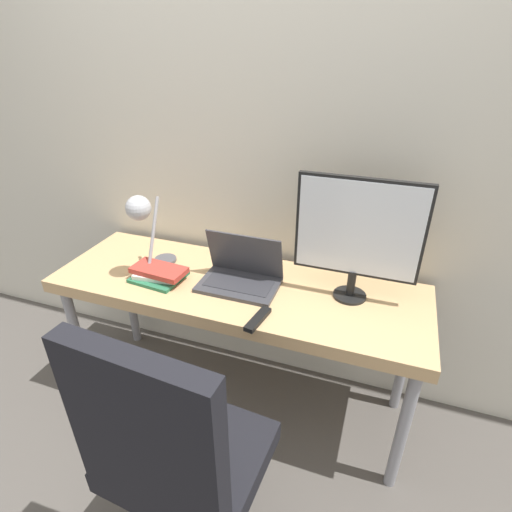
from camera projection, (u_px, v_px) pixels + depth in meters
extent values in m
plane|color=#514C47|center=(218.00, 439.00, 1.97)|extent=(12.00, 12.00, 0.00)
cube|color=beige|center=(261.00, 145.00, 1.87)|extent=(8.00, 0.05, 2.60)
cube|color=tan|center=(236.00, 289.00, 1.86)|extent=(1.74, 0.57, 0.06)
cylinder|color=gray|center=(79.00, 342.00, 2.09)|extent=(0.05, 0.05, 0.68)
cylinder|color=gray|center=(402.00, 431.00, 1.62)|extent=(0.05, 0.05, 0.68)
cylinder|color=gray|center=(130.00, 296.00, 2.47)|extent=(0.05, 0.05, 0.68)
cylinder|color=gray|center=(405.00, 357.00, 1.99)|extent=(0.05, 0.05, 0.68)
cube|color=#38383D|center=(239.00, 285.00, 1.82)|extent=(0.36, 0.22, 0.02)
cube|color=#2D2D33|center=(239.00, 283.00, 1.81)|extent=(0.30, 0.13, 0.00)
cube|color=#38383D|center=(245.00, 254.00, 1.83)|extent=(0.36, 0.06, 0.22)
cube|color=silver|center=(245.00, 255.00, 1.83)|extent=(0.32, 0.05, 0.19)
cylinder|color=black|center=(350.00, 295.00, 1.75)|extent=(0.14, 0.14, 0.01)
cylinder|color=black|center=(351.00, 283.00, 1.72)|extent=(0.04, 0.04, 0.12)
cube|color=black|center=(359.00, 228.00, 1.60)|extent=(0.51, 0.02, 0.42)
cube|color=silver|center=(358.00, 230.00, 1.59)|extent=(0.49, 0.00, 0.40)
cylinder|color=#4C4C51|center=(165.00, 260.00, 2.03)|extent=(0.11, 0.11, 0.02)
cylinder|color=#99999E|center=(153.00, 235.00, 1.88)|extent=(0.02, 0.17, 0.34)
sphere|color=#B2B2B7|center=(138.00, 208.00, 1.74)|extent=(0.11, 0.11, 0.11)
sphere|color=black|center=(247.00, 471.00, 1.80)|extent=(0.05, 0.05, 0.05)
cylinder|color=black|center=(224.00, 495.00, 1.71)|extent=(0.13, 0.28, 0.03)
sphere|color=black|center=(173.00, 464.00, 1.83)|extent=(0.05, 0.05, 0.05)
cylinder|color=black|center=(185.00, 491.00, 1.72)|extent=(0.24, 0.21, 0.03)
cylinder|color=#2D2D33|center=(195.00, 492.00, 1.51)|extent=(0.04, 0.04, 0.36)
cube|color=black|center=(190.00, 455.00, 1.41)|extent=(0.55, 0.48, 0.09)
cube|color=black|center=(144.00, 435.00, 1.09)|extent=(0.49, 0.10, 0.58)
cube|color=#286B47|center=(159.00, 277.00, 1.88)|extent=(0.24, 0.21, 0.02)
cube|color=silver|center=(157.00, 274.00, 1.87)|extent=(0.21, 0.15, 0.02)
cube|color=#B2382D|center=(159.00, 270.00, 1.86)|extent=(0.26, 0.15, 0.03)
cube|color=black|center=(258.00, 319.00, 1.60)|extent=(0.07, 0.17, 0.02)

